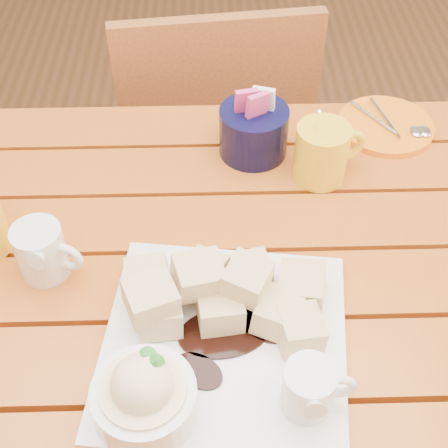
{
  "coord_description": "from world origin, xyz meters",
  "views": [
    {
      "loc": [
        0.03,
        -0.51,
        1.4
      ],
      "look_at": [
        0.04,
        0.04,
        0.82
      ],
      "focal_mm": 50.0,
      "sensor_mm": 36.0,
      "label": 1
    }
  ],
  "objects_px": {
    "dessert_plate": "(209,344)",
    "coffee_mug_right": "(323,152)",
    "table": "(195,331)",
    "orange_saucer": "(386,126)",
    "chair_far": "(213,144)"
  },
  "relations": [
    {
      "from": "dessert_plate",
      "to": "coffee_mug_right",
      "type": "distance_m",
      "value": 0.37
    },
    {
      "from": "table",
      "to": "orange_saucer",
      "type": "relative_size",
      "value": 7.51
    },
    {
      "from": "chair_far",
      "to": "coffee_mug_right",
      "type": "bearing_deg",
      "value": 104.31
    },
    {
      "from": "dessert_plate",
      "to": "chair_far",
      "type": "bearing_deg",
      "value": 89.04
    },
    {
      "from": "coffee_mug_right",
      "to": "dessert_plate",
      "type": "bearing_deg",
      "value": -138.78
    },
    {
      "from": "table",
      "to": "dessert_plate",
      "type": "xyz_separation_m",
      "value": [
        0.02,
        -0.11,
        0.14
      ]
    },
    {
      "from": "orange_saucer",
      "to": "chair_far",
      "type": "xyz_separation_m",
      "value": [
        -0.29,
        0.31,
        -0.28
      ]
    },
    {
      "from": "chair_far",
      "to": "orange_saucer",
      "type": "bearing_deg",
      "value": 126.48
    },
    {
      "from": "coffee_mug_right",
      "to": "orange_saucer",
      "type": "bearing_deg",
      "value": 21.35
    },
    {
      "from": "dessert_plate",
      "to": "orange_saucer",
      "type": "relative_size",
      "value": 2.01
    },
    {
      "from": "dessert_plate",
      "to": "chair_far",
      "type": "height_order",
      "value": "dessert_plate"
    },
    {
      "from": "coffee_mug_right",
      "to": "orange_saucer",
      "type": "relative_size",
      "value": 0.84
    },
    {
      "from": "dessert_plate",
      "to": "chair_far",
      "type": "distance_m",
      "value": 0.81
    },
    {
      "from": "chair_far",
      "to": "table",
      "type": "bearing_deg",
      "value": 80.1
    },
    {
      "from": "dessert_plate",
      "to": "coffee_mug_right",
      "type": "height_order",
      "value": "coffee_mug_right"
    }
  ]
}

